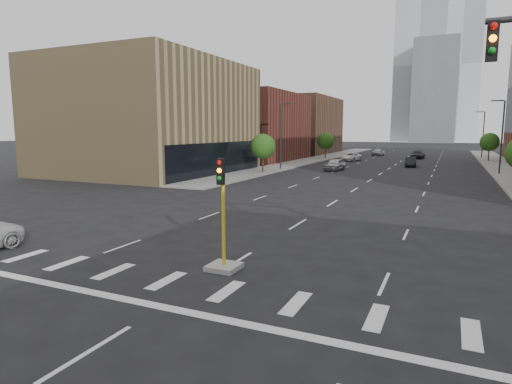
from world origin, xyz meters
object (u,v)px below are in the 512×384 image
Objects in this scene: car_mid_right at (410,162)px; car_distant at (378,152)px; car_near_left at (335,164)px; car_deep_right at (417,155)px; car_far_left at (351,157)px; median_traffic_signal at (223,246)px.

car_distant reaches higher than car_mid_right.
car_near_left is 0.89× the size of car_deep_right.
car_distant is at bearing 92.58° from car_far_left.
car_near_left is (-6.39, 43.23, -0.17)m from median_traffic_signal.
car_near_left reaches higher than car_far_left.
car_distant is at bearing 95.65° from car_near_left.
car_deep_right is at bearing 56.19° from car_far_left.
car_distant is at bearing 144.32° from car_deep_right.
car_near_left reaches higher than car_distant.
car_near_left is 19.03m from car_far_left.
car_deep_right is (8.50, 30.35, -0.03)m from car_near_left.
car_mid_right is at bearing -63.49° from car_distant.
median_traffic_signal reaches higher than car_deep_right.
car_deep_right reaches higher than car_far_left.
car_far_left is at bearing -127.43° from car_deep_right.
median_traffic_signal is at bearing -99.38° from car_mid_right.
car_near_left is at bearing 98.41° from median_traffic_signal.
car_mid_right is 0.82× the size of car_deep_right.
car_near_left is at bearing -137.01° from car_mid_right.
car_near_left is at bearing -100.74° from car_deep_right.
median_traffic_signal is 1.01× the size of car_mid_right.
car_far_left is (-8.29, 62.17, -0.23)m from median_traffic_signal.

